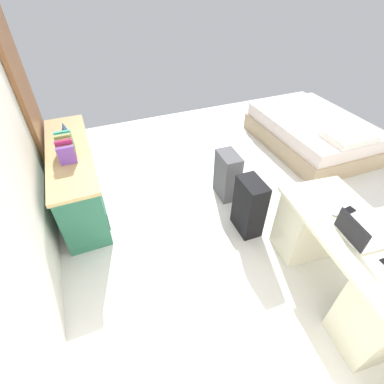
{
  "coord_description": "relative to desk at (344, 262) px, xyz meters",
  "views": [
    {
      "loc": [
        -2.05,
        1.88,
        2.43
      ],
      "look_at": [
        -0.04,
        1.05,
        0.6
      ],
      "focal_mm": 26.17,
      "sensor_mm": 36.0,
      "label": 1
    }
  ],
  "objects": [
    {
      "name": "ground_plane",
      "position": [
        1.19,
        -0.09,
        -0.39
      ],
      "size": [
        6.05,
        6.05,
        0.0
      ],
      "primitive_type": "plane",
      "color": "silver"
    },
    {
      "name": "wall_back",
      "position": [
        1.19,
        2.44,
        0.88
      ],
      "size": [
        4.39,
        0.1,
        2.53
      ],
      "primitive_type": "cube",
      "color": "white",
      "rests_on": "ground_plane"
    },
    {
      "name": "door_wooden",
      "position": [
        2.83,
        2.36,
        0.63
      ],
      "size": [
        0.88,
        0.05,
        2.04
      ],
      "primitive_type": "cube",
      "color": "brown",
      "rests_on": "ground_plane"
    },
    {
      "name": "desk",
      "position": [
        0.0,
        0.0,
        0.0
      ],
      "size": [
        1.51,
        0.84,
        0.74
      ],
      "color": "beige",
      "rests_on": "ground_plane"
    },
    {
      "name": "credenza",
      "position": [
        2.19,
        2.06,
        -0.01
      ],
      "size": [
        1.8,
        0.48,
        0.76
      ],
      "color": "#28664C",
      "rests_on": "ground_plane"
    },
    {
      "name": "bed",
      "position": [
        2.17,
        -1.57,
        -0.14
      ],
      "size": [
        1.93,
        1.45,
        0.58
      ],
      "color": "tan",
      "rests_on": "ground_plane"
    },
    {
      "name": "suitcase_black",
      "position": [
        0.97,
        0.37,
        -0.05
      ],
      "size": [
        0.37,
        0.23,
        0.67
      ],
      "primitive_type": "cube",
      "rotation": [
        0.0,
        0.0,
        -0.03
      ],
      "color": "black",
      "rests_on": "ground_plane"
    },
    {
      "name": "suitcase_spare_grey",
      "position": [
        1.6,
        0.3,
        -0.08
      ],
      "size": [
        0.37,
        0.24,
        0.62
      ],
      "primitive_type": "cube",
      "rotation": [
        0.0,
        0.0,
        -0.05
      ],
      "color": "#4C4C51",
      "rests_on": "ground_plane"
    },
    {
      "name": "laptop",
      "position": [
        -0.0,
        0.07,
        0.4
      ],
      "size": [
        0.34,
        0.26,
        0.21
      ],
      "color": "silver",
      "rests_on": "desk"
    },
    {
      "name": "computer_mouse",
      "position": [
        0.25,
        -0.0,
        0.37
      ],
      "size": [
        0.07,
        0.11,
        0.03
      ],
      "primitive_type": "ellipsoid",
      "rotation": [
        0.0,
        0.0,
        -0.13
      ],
      "color": "white",
      "rests_on": "desk"
    },
    {
      "name": "cell_phone_by_mouse",
      "position": [
        0.24,
        -0.12,
        0.36
      ],
      "size": [
        0.08,
        0.14,
        0.01
      ],
      "primitive_type": "cube",
      "rotation": [
        0.0,
        0.0,
        0.07
      ],
      "color": "black",
      "rests_on": "desk"
    },
    {
      "name": "book_row",
      "position": [
        2.07,
        2.06,
        0.48
      ],
      "size": [
        0.36,
        0.17,
        0.24
      ],
      "color": "purple",
      "rests_on": "credenza"
    },
    {
      "name": "figurine_small",
      "position": [
        2.69,
        2.06,
        0.43
      ],
      "size": [
        0.08,
        0.08,
        0.11
      ],
      "primitive_type": "cone",
      "color": "#4C7FBF",
      "rests_on": "credenza"
    }
  ]
}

